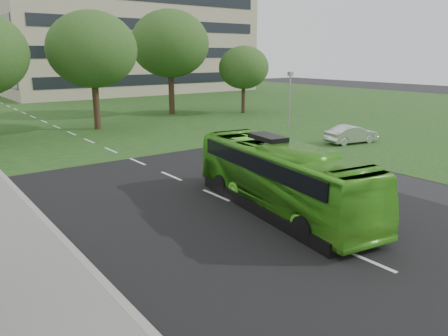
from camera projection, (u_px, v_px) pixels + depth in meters
The scene contains 9 objects.
ground at pixel (318, 239), 14.98m from camera, with size 160.00×160.00×0.00m, color black.
street_surfaces at pixel (81, 140), 32.41m from camera, with size 120.00×120.00×0.15m.
office_building at pixel (127, 16), 72.62m from camera, with size 40.10×20.10×25.00m.
tree_park_c at pixel (92, 50), 35.58m from camera, with size 7.28×7.28×9.67m.
tree_park_d at pixel (170, 44), 44.89m from camera, with size 8.08×8.08×10.69m.
tree_park_e at pixel (244, 68), 46.39m from camera, with size 5.33×5.33×7.10m.
bus at pixel (281, 177), 17.49m from camera, with size 2.31×9.86×2.75m, color #4FB526.
sedan at pixel (351, 134), 31.12m from camera, with size 1.37×3.94×1.30m, color silver.
camera_pole at pixel (290, 92), 37.05m from camera, with size 0.48×0.44×4.77m.
Camera 1 is at (-10.88, -9.20, 6.14)m, focal length 35.00 mm.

